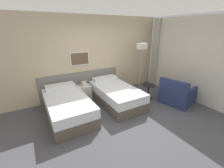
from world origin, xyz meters
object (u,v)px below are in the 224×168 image
object	(u,v)px
nightstand	(85,92)
side_table	(148,89)
floor_lamp	(142,50)
bed_near_door	(67,106)
bed_near_window	(115,94)
armchair	(177,95)

from	to	relation	value
nightstand	side_table	world-z (taller)	nightstand
nightstand	floor_lamp	size ratio (longest dim) A/B	0.35
bed_near_door	bed_near_window	distance (m)	1.54
nightstand	armchair	bearing A→B (deg)	-35.41
bed_near_window	side_table	world-z (taller)	bed_near_window
floor_lamp	armchair	distance (m)	1.94
floor_lamp	armchair	size ratio (longest dim) A/B	1.71
bed_near_window	bed_near_door	bearing A→B (deg)	180.00
side_table	bed_near_door	bearing A→B (deg)	172.78
nightstand	armchair	xyz separation A→B (m)	(2.46, -1.75, 0.02)
nightstand	armchair	world-z (taller)	armchair
armchair	bed_near_door	bearing A→B (deg)	60.61
nightstand	bed_near_window	bearing A→B (deg)	-44.28
side_table	armchair	size ratio (longest dim) A/B	0.49
bed_near_door	armchair	distance (m)	3.38
bed_near_door	bed_near_window	xyz separation A→B (m)	(1.54, 0.00, 0.00)
bed_near_door	armchair	world-z (taller)	armchair
side_table	floor_lamp	bearing A→B (deg)	71.80
side_table	armchair	xyz separation A→B (m)	(0.60, -0.67, -0.09)
bed_near_window	armchair	world-z (taller)	armchair
floor_lamp	side_table	xyz separation A→B (m)	(-0.25, -0.76, -1.18)
bed_near_door	nightstand	world-z (taller)	bed_near_door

